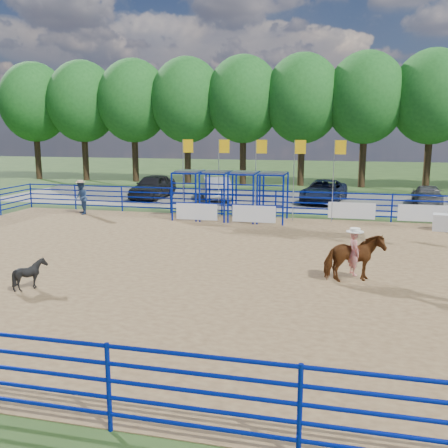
{
  "coord_description": "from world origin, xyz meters",
  "views": [
    {
      "loc": [
        3.45,
        -16.63,
        4.78
      ],
      "look_at": [
        -0.74,
        1.0,
        1.3
      ],
      "focal_mm": 40.0,
      "sensor_mm": 36.0,
      "label": 1
    }
  ],
  "objects_px": {
    "horse_and_rider": "(354,255)",
    "spectator_cowboy": "(81,197)",
    "car_d": "(427,195)",
    "calf": "(30,274)",
    "car_c": "(324,191)",
    "car_a": "(153,186)",
    "car_b": "(216,188)"
  },
  "relations": [
    {
      "from": "calf",
      "to": "car_c",
      "type": "height_order",
      "value": "car_c"
    },
    {
      "from": "horse_and_rider",
      "to": "calf",
      "type": "xyz_separation_m",
      "value": [
        -9.44,
        -3.02,
        -0.4
      ]
    },
    {
      "from": "horse_and_rider",
      "to": "car_b",
      "type": "height_order",
      "value": "horse_and_rider"
    },
    {
      "from": "car_c",
      "to": "car_d",
      "type": "relative_size",
      "value": 1.25
    },
    {
      "from": "spectator_cowboy",
      "to": "car_c",
      "type": "distance_m",
      "value": 15.33
    },
    {
      "from": "car_d",
      "to": "car_b",
      "type": "bearing_deg",
      "value": 8.02
    },
    {
      "from": "horse_and_rider",
      "to": "car_a",
      "type": "height_order",
      "value": "horse_and_rider"
    },
    {
      "from": "car_a",
      "to": "car_d",
      "type": "distance_m",
      "value": 18.12
    },
    {
      "from": "horse_and_rider",
      "to": "spectator_cowboy",
      "type": "height_order",
      "value": "horse_and_rider"
    },
    {
      "from": "spectator_cowboy",
      "to": "calf",
      "type": "bearing_deg",
      "value": -67.19
    },
    {
      "from": "car_a",
      "to": "car_b",
      "type": "height_order",
      "value": "car_a"
    },
    {
      "from": "calf",
      "to": "car_a",
      "type": "relative_size",
      "value": 0.19
    },
    {
      "from": "spectator_cowboy",
      "to": "car_a",
      "type": "xyz_separation_m",
      "value": [
        1.46,
        7.25,
        -0.14
      ]
    },
    {
      "from": "spectator_cowboy",
      "to": "car_d",
      "type": "height_order",
      "value": "spectator_cowboy"
    },
    {
      "from": "horse_and_rider",
      "to": "car_a",
      "type": "relative_size",
      "value": 0.5
    },
    {
      "from": "horse_and_rider",
      "to": "car_c",
      "type": "distance_m",
      "value": 17.49
    },
    {
      "from": "car_b",
      "to": "car_d",
      "type": "bearing_deg",
      "value": 163.43
    },
    {
      "from": "horse_and_rider",
      "to": "car_b",
      "type": "distance_m",
      "value": 19.13
    },
    {
      "from": "horse_and_rider",
      "to": "calf",
      "type": "height_order",
      "value": "horse_and_rider"
    },
    {
      "from": "calf",
      "to": "car_c",
      "type": "distance_m",
      "value": 21.89
    },
    {
      "from": "calf",
      "to": "car_a",
      "type": "xyz_separation_m",
      "value": [
        -3.79,
        19.74,
        0.34
      ]
    },
    {
      "from": "spectator_cowboy",
      "to": "car_c",
      "type": "bearing_deg",
      "value": 31.24
    },
    {
      "from": "spectator_cowboy",
      "to": "car_a",
      "type": "relative_size",
      "value": 0.39
    },
    {
      "from": "car_b",
      "to": "car_d",
      "type": "distance_m",
      "value": 13.68
    },
    {
      "from": "spectator_cowboy",
      "to": "car_a",
      "type": "height_order",
      "value": "spectator_cowboy"
    },
    {
      "from": "car_c",
      "to": "car_b",
      "type": "bearing_deg",
      "value": -168.24
    },
    {
      "from": "calf",
      "to": "car_d",
      "type": "height_order",
      "value": "car_d"
    },
    {
      "from": "car_a",
      "to": "car_b",
      "type": "relative_size",
      "value": 1.0
    },
    {
      "from": "car_b",
      "to": "car_d",
      "type": "relative_size",
      "value": 1.14
    },
    {
      "from": "car_d",
      "to": "calf",
      "type": "bearing_deg",
      "value": 59.78
    },
    {
      "from": "car_a",
      "to": "car_d",
      "type": "bearing_deg",
      "value": 6.22
    },
    {
      "from": "spectator_cowboy",
      "to": "car_b",
      "type": "relative_size",
      "value": 0.4
    }
  ]
}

